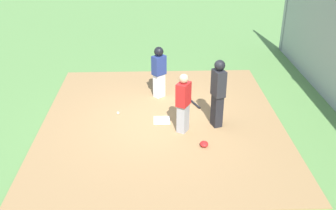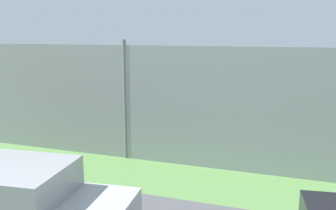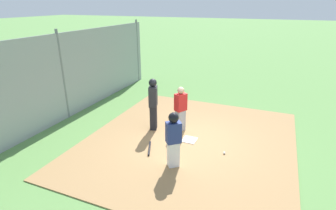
# 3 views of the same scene
# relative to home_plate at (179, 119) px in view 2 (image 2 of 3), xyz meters

# --- Properties ---
(ground_plane) EXTENTS (140.00, 140.00, 0.00)m
(ground_plane) POSITION_rel_home_plate_xyz_m (0.00, 0.00, -0.04)
(ground_plane) COLOR #5B8947
(dirt_infield) EXTENTS (7.20, 6.40, 0.03)m
(dirt_infield) POSITION_rel_home_plate_xyz_m (0.00, 0.00, -0.03)
(dirt_infield) COLOR #9E774C
(dirt_infield) RESTS_ON ground_plane
(home_plate) EXTENTS (0.44, 0.44, 0.02)m
(home_plate) POSITION_rel_home_plate_xyz_m (0.00, 0.00, 0.00)
(home_plate) COLOR white
(home_plate) RESTS_ON dirt_infield
(catcher) EXTENTS (0.46, 0.41, 1.58)m
(catcher) POSITION_rel_home_plate_xyz_m (-0.56, -0.53, 0.81)
(catcher) COLOR #9E9EA3
(catcher) RESTS_ON dirt_infield
(umpire) EXTENTS (0.44, 0.36, 1.83)m
(umpire) POSITION_rel_home_plate_xyz_m (-0.31, -1.43, 0.96)
(umpire) COLOR black
(umpire) RESTS_ON dirt_infield
(runner) EXTENTS (0.44, 0.46, 1.57)m
(runner) POSITION_rel_home_plate_xyz_m (1.54, 0.04, 0.88)
(runner) COLOR silver
(runner) RESTS_ON dirt_infield
(baseball_bat) EXTENTS (0.76, 0.37, 0.06)m
(baseball_bat) POSITION_rel_home_plate_xyz_m (1.01, -0.95, 0.02)
(baseball_bat) COLOR black
(baseball_bat) RESTS_ON dirt_infield
(catcher_mask) EXTENTS (0.24, 0.20, 0.12)m
(catcher_mask) POSITION_rel_home_plate_xyz_m (-1.32, -0.99, 0.05)
(catcher_mask) COLOR red
(catcher_mask) RESTS_ON dirt_infield
(baseball) EXTENTS (0.07, 0.07, 0.07)m
(baseball) POSITION_rel_home_plate_xyz_m (0.41, 1.21, 0.03)
(baseball) COLOR white
(baseball) RESTS_ON dirt_infield
(backstop_fence) EXTENTS (12.00, 0.10, 3.35)m
(backstop_fence) POSITION_rel_home_plate_xyz_m (0.00, -4.98, 1.56)
(backstop_fence) COLOR #93999E
(backstop_fence) RESTS_ON ground_plane
(parked_car_silver) EXTENTS (4.36, 2.24, 1.28)m
(parked_car_silver) POSITION_rel_home_plate_xyz_m (-0.08, -9.48, 0.57)
(parked_car_silver) COLOR #B2B2B7
(parked_car_silver) RESTS_ON parking_lot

